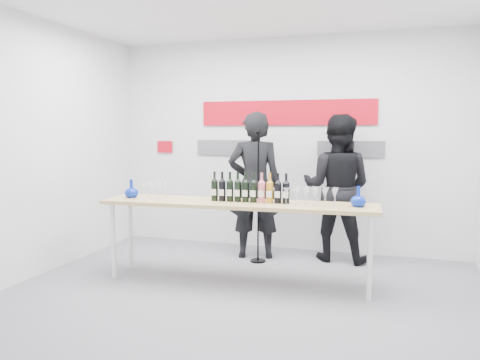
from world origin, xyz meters
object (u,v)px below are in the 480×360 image
object	(u,v)px
presenter_right	(337,188)
mic_stand	(258,222)
tasting_table	(237,208)
presenter_left	(255,185)

from	to	relation	value
presenter_right	mic_stand	world-z (taller)	presenter_right
tasting_table	presenter_left	bearing A→B (deg)	93.04
presenter_right	mic_stand	distance (m)	1.13
mic_stand	presenter_right	bearing A→B (deg)	22.59
presenter_left	mic_stand	xyz separation A→B (m)	(0.11, -0.21, -0.45)
presenter_left	presenter_right	size ratio (longest dim) A/B	1.02
tasting_table	presenter_left	distance (m)	1.10
presenter_right	mic_stand	xyz separation A→B (m)	(-0.95, -0.43, -0.43)
presenter_right	mic_stand	bearing A→B (deg)	30.38
tasting_table	presenter_right	size ratio (longest dim) A/B	1.61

